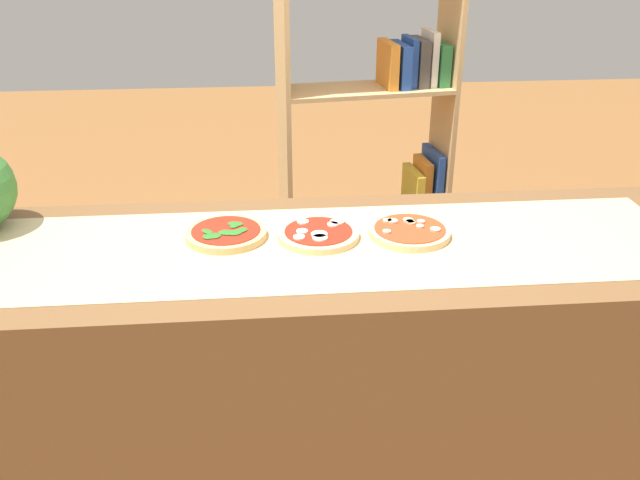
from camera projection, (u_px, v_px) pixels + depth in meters
counter at (320, 381)px, 2.15m from camera, size 2.35×0.73×0.95m
parchment_paper at (320, 246)px, 1.95m from camera, size 2.10×0.54×0.00m
pizza_spinach_0 at (226, 234)px, 1.99m from camera, size 0.24×0.24×0.03m
pizza_mozzarella_1 at (318, 234)px, 1.99m from camera, size 0.24×0.24×0.03m
pizza_mushroom_2 at (410, 232)px, 2.00m from camera, size 0.24×0.24×0.03m
bookshelf at (383, 170)px, 3.05m from camera, size 0.76×0.36×1.69m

